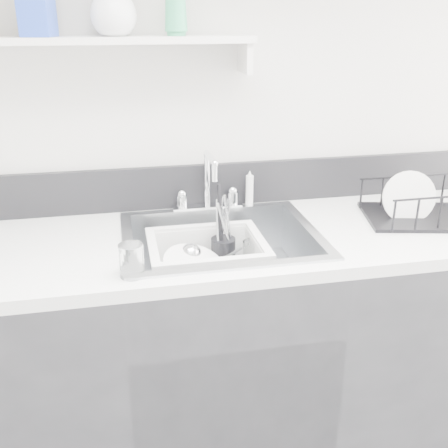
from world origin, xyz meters
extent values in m
cube|color=silver|center=(0.00, 1.49, 1.30)|extent=(3.50, 0.02, 2.60)
cube|color=#28282C|center=(0.00, 1.19, 0.44)|extent=(3.20, 0.62, 0.88)
cube|color=silver|center=(0.00, 1.19, 0.90)|extent=(3.20, 0.62, 0.04)
cube|color=black|center=(0.00, 1.49, 1.00)|extent=(3.20, 0.02, 0.16)
cube|color=silver|center=(0.00, 1.44, 0.93)|extent=(0.26, 0.06, 0.02)
cylinder|color=silver|center=(-0.10, 1.44, 0.96)|extent=(0.04, 0.04, 0.05)
cylinder|color=silver|center=(0.10, 1.44, 0.96)|extent=(0.04, 0.04, 0.05)
cylinder|color=silver|center=(0.00, 1.44, 1.03)|extent=(0.02, 0.02, 0.20)
cylinder|color=silver|center=(0.00, 1.37, 1.14)|extent=(0.02, 0.15, 0.02)
cylinder|color=white|center=(0.16, 1.44, 0.99)|extent=(0.03, 0.03, 0.14)
cube|color=silver|center=(-0.35, 1.42, 1.52)|extent=(1.00, 0.16, 0.02)
cube|color=silver|center=(0.13, 1.42, 1.46)|extent=(0.02, 0.14, 0.10)
cylinder|color=white|center=(-0.08, 1.17, 0.78)|extent=(0.24, 0.24, 0.01)
cylinder|color=white|center=(-0.08, 1.18, 0.79)|extent=(0.23, 0.23, 0.01)
cylinder|color=white|center=(-0.09, 1.17, 0.82)|extent=(0.26, 0.25, 0.09)
cylinder|color=black|center=(0.02, 1.27, 0.82)|extent=(0.09, 0.09, 0.11)
cylinder|color=silver|center=(0.01, 1.28, 0.92)|extent=(0.01, 0.05, 0.21)
cylinder|color=silver|center=(0.04, 1.26, 0.91)|extent=(0.02, 0.04, 0.19)
cylinder|color=black|center=(0.01, 1.27, 0.94)|extent=(0.01, 0.06, 0.23)
cylinder|color=white|center=(0.12, 1.22, 0.82)|extent=(0.08, 0.08, 0.11)
cylinder|color=white|center=(-0.30, 0.96, 0.97)|extent=(0.08, 0.08, 0.09)
imported|color=white|center=(0.09, 1.10, 0.78)|extent=(0.11, 0.11, 0.03)
imported|color=blue|center=(-0.52, 1.40, 1.63)|extent=(0.11, 0.11, 0.20)
imported|color=white|center=(-0.29, 1.41, 1.62)|extent=(0.15, 0.15, 0.18)
imported|color=#369F6A|center=(-0.10, 1.40, 1.63)|extent=(0.09, 0.09, 0.19)
camera|label=1|loc=(-0.31, -0.36, 1.60)|focal=42.00mm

